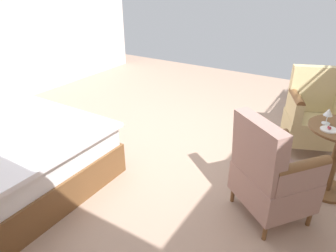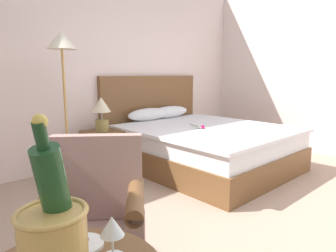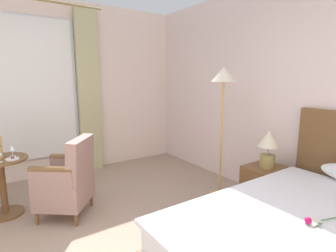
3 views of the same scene
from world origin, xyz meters
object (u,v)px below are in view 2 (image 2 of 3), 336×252
Objects in this scene: snack_plate at (84,244)px; armchair_by_window at (95,229)px; nightstand at (103,151)px; bedside_lamp at (101,110)px; floor_lamp_brass at (63,61)px; wine_glass_near_bucket at (112,228)px; wine_glass_near_edge at (44,232)px; bed at (199,143)px; champagne_bucket at (54,239)px.

armchair_by_window is (0.31, 0.51, -0.27)m from snack_plate.
armchair_by_window is at bearing -121.40° from nightstand.
bedside_lamp is 0.85m from floor_lamp_brass.
bedside_lamp reaches higher than armchair_by_window.
wine_glass_near_edge is at bearing 139.27° from wine_glass_near_bucket.
bed is at bearing 34.30° from snack_plate.
nightstand is 1.08× the size of champagne_bucket.
bedside_lamp is 2.98m from wine_glass_near_edge.
bed is 2.68m from armchair_by_window.
wine_glass_near_edge is at bearing 79.24° from champagne_bucket.
bed is 3.33m from wine_glass_near_edge.
champagne_bucket is at bearing -125.25° from armchair_by_window.
champagne_bucket is (-1.12, -2.46, -0.57)m from floor_lamp_brass.
floor_lamp_brass is at bearing 70.01° from armchair_by_window.
wine_glass_near_edge is (-0.16, 0.14, -0.01)m from wine_glass_near_bucket.
armchair_by_window is at bearing 66.62° from wine_glass_near_bucket.
wine_glass_near_bucket reaches higher than snack_plate.
floor_lamp_brass is 12.82× the size of wine_glass_near_edge.
armchair_by_window reaches higher than nightstand.
bed is 3.23m from snack_plate.
floor_lamp_brass reaches higher than nightstand.
snack_plate is at bearing -121.47° from bedside_lamp.
bed reaches higher than snack_plate.
bedside_lamp is at bearing 19.35° from floor_lamp_brass.
floor_lamp_brass is at bearing -160.65° from nightstand.
armchair_by_window is at bearing 54.75° from champagne_bucket.
snack_plate is at bearing 107.17° from wine_glass_near_bucket.
nightstand is 3.20m from champagne_bucket.
wine_glass_near_edge is (-1.65, -2.48, 0.50)m from nightstand.
bedside_lamp reaches higher than wine_glass_near_bucket.
nightstand is 3.74× the size of wine_glass_near_bucket.
wine_glass_near_edge is 0.15× the size of armchair_by_window.
nightstand is 3.06m from wine_glass_near_bucket.
armchair_by_window is at bearing -121.40° from bedside_lamp.
snack_plate is (-2.65, -1.81, 0.37)m from bed.
bed is 1.32m from nightstand.
floor_lamp_brass is 2.15m from armchair_by_window.
champagne_bucket is 0.92m from armchair_by_window.
floor_lamp_brass is at bearing -160.65° from bedside_lamp.
floor_lamp_brass reaches higher than bedside_lamp.
champagne_bucket reaches higher than armchair_by_window.
armchair_by_window is (-1.21, -1.99, -0.39)m from bedside_lamp.
bed is 1.41m from bedside_lamp.
armchair_by_window is (0.27, 0.63, -0.36)m from wine_glass_near_bucket.
wine_glass_near_edge is 0.95× the size of snack_plate.
wine_glass_near_edge reaches higher than snack_plate.
wine_glass_near_edge is (-2.77, -1.79, 0.45)m from bed.
wine_glass_near_bucket is 0.16m from snack_plate.
snack_plate is at bearing -145.70° from bed.
bedside_lamp is 0.48× the size of armchair_by_window.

